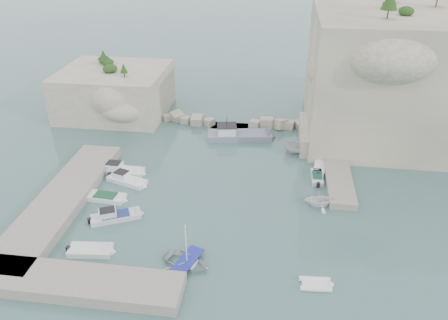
# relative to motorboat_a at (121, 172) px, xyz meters

# --- Properties ---
(ground) EXTENTS (400.00, 400.00, 0.00)m
(ground) POSITION_rel_motorboat_a_xyz_m (12.91, -6.50, 0.00)
(ground) COLOR #466967
(ground) RESTS_ON ground
(cliff_east) EXTENTS (26.00, 22.00, 17.00)m
(cliff_east) POSITION_rel_motorboat_a_xyz_m (35.91, 16.50, 8.50)
(cliff_east) COLOR beige
(cliff_east) RESTS_ON ground
(cliff_terrace) EXTENTS (8.00, 10.00, 2.50)m
(cliff_terrace) POSITION_rel_motorboat_a_xyz_m (25.91, 11.50, 1.25)
(cliff_terrace) COLOR beige
(cliff_terrace) RESTS_ON ground
(outcrop_west) EXTENTS (16.00, 14.00, 7.00)m
(outcrop_west) POSITION_rel_motorboat_a_xyz_m (-7.09, 18.50, 3.50)
(outcrop_west) COLOR beige
(outcrop_west) RESTS_ON ground
(quay_west) EXTENTS (5.00, 24.00, 1.10)m
(quay_west) POSITION_rel_motorboat_a_xyz_m (-4.09, -7.50, 0.55)
(quay_west) COLOR #9E9689
(quay_west) RESTS_ON ground
(quay_south) EXTENTS (18.00, 4.00, 1.10)m
(quay_south) POSITION_rel_motorboat_a_xyz_m (2.91, -19.00, 0.55)
(quay_south) COLOR #9E9689
(quay_south) RESTS_ON ground
(ledge_east) EXTENTS (3.00, 16.00, 0.80)m
(ledge_east) POSITION_rel_motorboat_a_xyz_m (26.41, 3.50, 0.40)
(ledge_east) COLOR #9E9689
(ledge_east) RESTS_ON ground
(breakwater) EXTENTS (28.00, 3.00, 1.40)m
(breakwater) POSITION_rel_motorboat_a_xyz_m (11.91, 15.50, 0.70)
(breakwater) COLOR beige
(breakwater) RESTS_ON ground
(motorboat_a) EXTENTS (6.39, 2.25, 1.40)m
(motorboat_a) POSITION_rel_motorboat_a_xyz_m (0.00, 0.00, 0.00)
(motorboat_a) COLOR white
(motorboat_a) RESTS_ON ground
(motorboat_b) EXTENTS (5.63, 3.36, 1.40)m
(motorboat_b) POSITION_rel_motorboat_a_xyz_m (1.52, -2.14, 0.00)
(motorboat_b) COLOR white
(motorboat_b) RESTS_ON ground
(motorboat_c) EXTENTS (4.93, 2.09, 0.70)m
(motorboat_c) POSITION_rel_motorboat_a_xyz_m (0.31, -5.87, 0.00)
(motorboat_c) COLOR white
(motorboat_c) RESTS_ON ground
(motorboat_d) EXTENTS (5.78, 3.89, 1.40)m
(motorboat_d) POSITION_rel_motorboat_a_xyz_m (2.70, -9.22, 0.00)
(motorboat_d) COLOR silver
(motorboat_d) RESTS_ON ground
(motorboat_e) EXTENTS (4.56, 2.24, 0.70)m
(motorboat_e) POSITION_rel_motorboat_a_xyz_m (2.17, -14.58, 0.00)
(motorboat_e) COLOR white
(motorboat_e) RESTS_ON ground
(rowboat) EXTENTS (5.25, 4.46, 0.92)m
(rowboat) POSITION_rel_motorboat_a_xyz_m (11.50, -15.01, 0.00)
(rowboat) COLOR silver
(rowboat) RESTS_ON ground
(inflatable_dinghy) EXTENTS (2.99, 1.59, 0.44)m
(inflatable_dinghy) POSITION_rel_motorboat_a_xyz_m (22.89, -16.03, 0.00)
(inflatable_dinghy) COLOR white
(inflatable_dinghy) RESTS_ON ground
(tender_east_a) EXTENTS (4.03, 3.63, 1.87)m
(tender_east_a) POSITION_rel_motorboat_a_xyz_m (23.84, -3.93, 0.00)
(tender_east_a) COLOR white
(tender_east_a) RESTS_ON ground
(tender_east_b) EXTENTS (1.38, 3.81, 0.70)m
(tender_east_b) POSITION_rel_motorboat_a_xyz_m (23.89, 1.60, 0.00)
(tender_east_b) COLOR silver
(tender_east_b) RESTS_ON ground
(tender_east_c) EXTENTS (2.00, 4.46, 0.70)m
(tender_east_c) POSITION_rel_motorboat_a_xyz_m (24.36, 4.08, 0.00)
(tender_east_c) COLOR white
(tender_east_c) RESTS_ON ground
(tender_east_d) EXTENTS (4.95, 2.39, 1.84)m
(tender_east_d) POSITION_rel_motorboat_a_xyz_m (22.15, 8.11, 0.00)
(tender_east_d) COLOR silver
(tender_east_d) RESTS_ON ground
(work_boat) EXTENTS (10.27, 4.54, 2.20)m
(work_boat) POSITION_rel_motorboat_a_xyz_m (13.51, 11.48, 0.00)
(work_boat) COLOR slate
(work_boat) RESTS_ON ground
(rowboat_mast) EXTENTS (0.10, 0.10, 4.20)m
(rowboat_mast) POSITION_rel_motorboat_a_xyz_m (11.50, -15.01, 2.56)
(rowboat_mast) COLOR white
(rowboat_mast) RESTS_ON rowboat
(vegetation) EXTENTS (53.48, 13.88, 13.40)m
(vegetation) POSITION_rel_motorboat_a_xyz_m (30.74, 17.90, 17.93)
(vegetation) COLOR #1E4219
(vegetation) RESTS_ON ground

